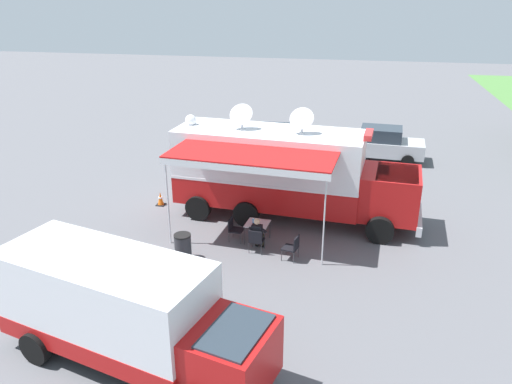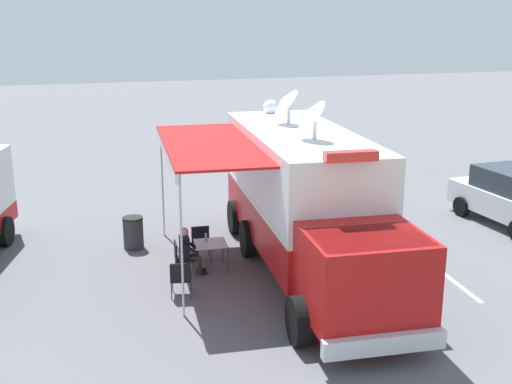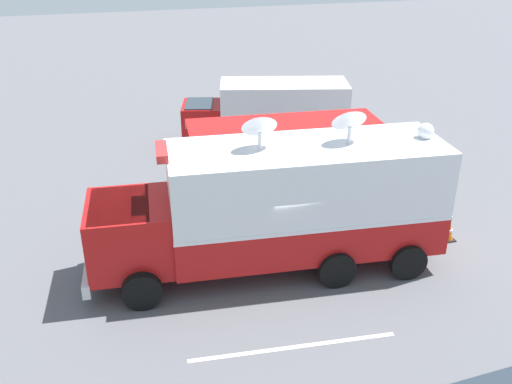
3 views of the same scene
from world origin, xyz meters
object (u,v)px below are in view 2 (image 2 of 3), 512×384
Objects in this scene: folding_chair_at_table at (181,256)px; command_truck at (306,197)px; traffic_cone at (250,203)px; water_bottle at (206,238)px; folding_table at (211,245)px; trash_bin at (133,233)px; seated_responder at (188,250)px; folding_chair_spare_by_truck at (181,276)px; folding_chair_beside_table at (201,240)px.

command_truck is at bearing 169.16° from folding_chair_at_table.
traffic_cone is at bearing -123.92° from folding_chair_at_table.
command_truck reaches higher than water_bottle.
command_truck is 2.72m from folding_table.
traffic_cone is at bearing -91.25° from command_truck.
trash_bin is at bearing 30.76° from traffic_cone.
water_bottle is at bearing -153.62° from seated_responder.
trash_bin reaches higher than folding_chair_spare_by_truck.
folding_chair_beside_table is at bearing -91.62° from water_bottle.
command_truck is 11.20× the size of folding_table.
folding_chair_at_table is 1.50× the size of traffic_cone.
folding_chair_beside_table is 2.47m from folding_chair_spare_by_truck.
seated_responder reaches higher than trash_bin.
command_truck is at bearing 168.77° from seated_responder.
seated_responder is 1.37× the size of trash_bin.
command_truck is 11.10× the size of folding_chair_spare_by_truck.
folding_chair_beside_table is 1.50× the size of traffic_cone.
trash_bin is (1.63, -2.07, -0.38)m from water_bottle.
folding_chair_at_table is (0.80, 0.12, -0.16)m from folding_table.
trash_bin reaches higher than folding_chair_at_table.
folding_chair_spare_by_truck is (0.95, 1.55, -0.32)m from water_bottle.
folding_chair_spare_by_truck is (0.97, 2.27, 0.00)m from folding_chair_beside_table.
traffic_cone is (-2.49, -3.81, -0.23)m from folding_chair_beside_table.
trash_bin is at bearing -64.53° from seated_responder.
folding_chair_spare_by_truck is 1.37m from seated_responder.
water_bottle is at bearing -19.26° from command_truck.
water_bottle reaches higher than traffic_cone.
folding_chair_at_table is 2.49m from trash_bin.
water_bottle is 0.81m from folding_chair_at_table.
seated_responder is (-0.43, -1.29, 0.14)m from folding_chair_spare_by_truck.
water_bottle reaches higher than trash_bin.
traffic_cone is at bearing -119.58° from folding_chair_spare_by_truck.
folding_chair_spare_by_truck is 1.50× the size of traffic_cone.
seated_responder is 2.16× the size of traffic_cone.
folding_chair_at_table is at bearing 56.08° from traffic_cone.
traffic_cone is (-3.02, -4.79, -0.37)m from seated_responder.
folding_chair_at_table is 0.70× the size of seated_responder.
seated_responder is at bearing -108.40° from folding_chair_spare_by_truck.
trash_bin is (0.68, -3.62, -0.06)m from folding_chair_spare_by_truck.
folding_table is at bearing -126.15° from folding_chair_spare_by_truck.
traffic_cone is at bearing -122.26° from seated_responder.
folding_table is at bearing -17.17° from command_truck.
seated_responder reaches higher than traffic_cone.
trash_bin is 1.57× the size of traffic_cone.
water_bottle reaches higher than folding_chair_beside_table.
water_bottle is 5.21m from traffic_cone.
command_truck is 11.10× the size of folding_chair_at_table.
folding_chair_at_table is 1.21m from folding_chair_beside_table.
command_truck is at bearing 162.83° from folding_table.
folding_chair_spare_by_truck reaches higher than traffic_cone.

